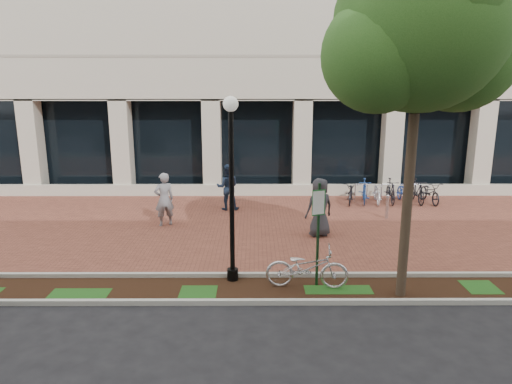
{
  "coord_description": "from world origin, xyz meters",
  "views": [
    {
      "loc": [
        -0.12,
        -15.35,
        4.74
      ],
      "look_at": [
        -0.06,
        -0.8,
        1.38
      ],
      "focal_mm": 32.0,
      "sensor_mm": 36.0,
      "label": 1
    }
  ],
  "objects_px": {
    "lamppost": "(232,180)",
    "pedestrian_right": "(320,207)",
    "locked_bicycle": "(307,267)",
    "bollard": "(387,206)",
    "pedestrian_left": "(164,199)",
    "street_tree": "(422,36)",
    "bike_rack_cluster": "(391,192)",
    "parking_sign": "(318,222)",
    "pedestrian_mid": "(228,187)"
  },
  "relations": [
    {
      "from": "pedestrian_mid",
      "to": "bike_rack_cluster",
      "type": "xyz_separation_m",
      "value": [
        6.73,
        1.02,
        -0.43
      ]
    },
    {
      "from": "street_tree",
      "to": "bollard",
      "type": "relative_size",
      "value": 8.54
    },
    {
      "from": "locked_bicycle",
      "to": "bike_rack_cluster",
      "type": "distance_m",
      "value": 9.37
    },
    {
      "from": "locked_bicycle",
      "to": "bollard",
      "type": "distance_m",
      "value": 6.94
    },
    {
      "from": "bollard",
      "to": "bike_rack_cluster",
      "type": "distance_m",
      "value": 2.47
    },
    {
      "from": "street_tree",
      "to": "bollard",
      "type": "height_order",
      "value": "street_tree"
    },
    {
      "from": "lamppost",
      "to": "locked_bicycle",
      "type": "relative_size",
      "value": 2.29
    },
    {
      "from": "lamppost",
      "to": "pedestrian_mid",
      "type": "bearing_deg",
      "value": 94.25
    },
    {
      "from": "lamppost",
      "to": "pedestrian_right",
      "type": "bearing_deg",
      "value": 52.86
    },
    {
      "from": "pedestrian_left",
      "to": "bike_rack_cluster",
      "type": "xyz_separation_m",
      "value": [
        8.81,
        3.16,
        -0.47
      ]
    },
    {
      "from": "locked_bicycle",
      "to": "pedestrian_right",
      "type": "relative_size",
      "value": 1.03
    },
    {
      "from": "pedestrian_right",
      "to": "bollard",
      "type": "relative_size",
      "value": 2.1
    },
    {
      "from": "parking_sign",
      "to": "locked_bicycle",
      "type": "distance_m",
      "value": 1.13
    },
    {
      "from": "street_tree",
      "to": "pedestrian_right",
      "type": "height_order",
      "value": "street_tree"
    },
    {
      "from": "pedestrian_left",
      "to": "parking_sign",
      "type": "bearing_deg",
      "value": 106.61
    },
    {
      "from": "lamppost",
      "to": "locked_bicycle",
      "type": "bearing_deg",
      "value": -14.0
    },
    {
      "from": "locked_bicycle",
      "to": "bike_rack_cluster",
      "type": "height_order",
      "value": "locked_bicycle"
    },
    {
      "from": "lamppost",
      "to": "pedestrian_right",
      "type": "xyz_separation_m",
      "value": [
        2.65,
        3.5,
        -1.6
      ]
    },
    {
      "from": "pedestrian_mid",
      "to": "bike_rack_cluster",
      "type": "height_order",
      "value": "pedestrian_mid"
    },
    {
      "from": "pedestrian_mid",
      "to": "bike_rack_cluster",
      "type": "bearing_deg",
      "value": -172.87
    },
    {
      "from": "lamppost",
      "to": "street_tree",
      "type": "distance_m",
      "value": 5.2
    },
    {
      "from": "parking_sign",
      "to": "bollard",
      "type": "xyz_separation_m",
      "value": [
        3.36,
        5.81,
        -1.16
      ]
    },
    {
      "from": "street_tree",
      "to": "locked_bicycle",
      "type": "xyz_separation_m",
      "value": [
        -2.2,
        0.39,
        -5.24
      ]
    },
    {
      "from": "parking_sign",
      "to": "pedestrian_right",
      "type": "distance_m",
      "value": 3.94
    },
    {
      "from": "pedestrian_left",
      "to": "pedestrian_mid",
      "type": "relative_size",
      "value": 1.04
    },
    {
      "from": "street_tree",
      "to": "pedestrian_right",
      "type": "xyz_separation_m",
      "value": [
        -1.36,
        4.34,
        -4.81
      ]
    },
    {
      "from": "pedestrian_left",
      "to": "lamppost",
      "type": "bearing_deg",
      "value": 92.73
    },
    {
      "from": "parking_sign",
      "to": "bollard",
      "type": "relative_size",
      "value": 2.81
    },
    {
      "from": "lamppost",
      "to": "pedestrian_left",
      "type": "relative_size",
      "value": 2.41
    },
    {
      "from": "street_tree",
      "to": "pedestrian_left",
      "type": "distance_m",
      "value": 9.84
    },
    {
      "from": "bike_rack_cluster",
      "to": "locked_bicycle",
      "type": "bearing_deg",
      "value": -110.04
    },
    {
      "from": "parking_sign",
      "to": "street_tree",
      "type": "xyz_separation_m",
      "value": [
        1.95,
        -0.5,
        4.14
      ]
    },
    {
      "from": "pedestrian_right",
      "to": "pedestrian_left",
      "type": "bearing_deg",
      "value": -34.83
    },
    {
      "from": "locked_bicycle",
      "to": "parking_sign",
      "type": "bearing_deg",
      "value": -63.06
    },
    {
      "from": "locked_bicycle",
      "to": "pedestrian_left",
      "type": "xyz_separation_m",
      "value": [
        -4.39,
        5.1,
        0.42
      ]
    },
    {
      "from": "lamppost",
      "to": "pedestrian_right",
      "type": "height_order",
      "value": "lamppost"
    },
    {
      "from": "lamppost",
      "to": "street_tree",
      "type": "xyz_separation_m",
      "value": [
        4.01,
        -0.84,
        3.2
      ]
    },
    {
      "from": "locked_bicycle",
      "to": "bike_rack_cluster",
      "type": "xyz_separation_m",
      "value": [
        4.42,
        8.26,
        -0.05
      ]
    },
    {
      "from": "pedestrian_left",
      "to": "pedestrian_right",
      "type": "relative_size",
      "value": 0.98
    },
    {
      "from": "locked_bicycle",
      "to": "bollard",
      "type": "bearing_deg",
      "value": -26.58
    },
    {
      "from": "locked_bicycle",
      "to": "street_tree",
      "type": "bearing_deg",
      "value": -95.25
    },
    {
      "from": "parking_sign",
      "to": "lamppost",
      "type": "bearing_deg",
      "value": 150.95
    },
    {
      "from": "bike_rack_cluster",
      "to": "street_tree",
      "type": "bearing_deg",
      "value": -96.26
    },
    {
      "from": "locked_bicycle",
      "to": "pedestrian_left",
      "type": "relative_size",
      "value": 1.05
    },
    {
      "from": "street_tree",
      "to": "bollard",
      "type": "distance_m",
      "value": 8.36
    },
    {
      "from": "parking_sign",
      "to": "street_tree",
      "type": "distance_m",
      "value": 4.6
    },
    {
      "from": "parking_sign",
      "to": "street_tree",
      "type": "height_order",
      "value": "street_tree"
    },
    {
      "from": "bollard",
      "to": "pedestrian_right",
      "type": "bearing_deg",
      "value": -144.61
    },
    {
      "from": "bike_rack_cluster",
      "to": "pedestrian_right",
      "type": "bearing_deg",
      "value": -121.58
    },
    {
      "from": "pedestrian_right",
      "to": "parking_sign",
      "type": "bearing_deg",
      "value": 58.99
    }
  ]
}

